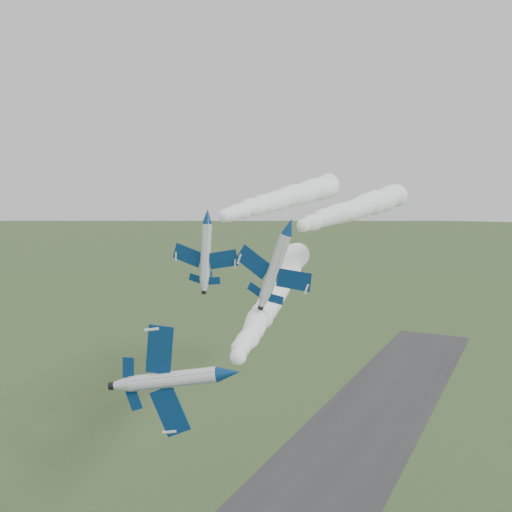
{
  "coord_description": "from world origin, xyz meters",
  "views": [
    {
      "loc": [
        32.61,
        -48.44,
        51.18
      ],
      "look_at": [
        0.11,
        16.2,
        42.97
      ],
      "focal_mm": 40.0,
      "sensor_mm": 36.0,
      "label": 1
    }
  ],
  "objects": [
    {
      "name": "jet_lead",
      "position": [
        6.26,
        -1.92,
        33.68
      ],
      "size": [
        5.95,
        13.07,
        10.97
      ],
      "rotation": [
        0.0,
        1.42,
        0.33
      ],
      "color": "silver"
    },
    {
      "name": "smoke_trail_jet_lead",
      "position": [
        -5.32,
        34.55,
        35.5
      ],
      "size": [
        28.0,
        67.77,
        5.32
      ],
      "primitive_type": null,
      "rotation": [
        0.0,
        0.0,
        0.33
      ],
      "color": "white"
    },
    {
      "name": "jet_pair_left",
      "position": [
        -6.59,
        15.27,
        47.97
      ],
      "size": [
        9.48,
        11.36,
        2.82
      ],
      "rotation": [
        0.0,
        0.06,
        0.07
      ],
      "color": "silver"
    },
    {
      "name": "smoke_trail_jet_pair_left",
      "position": [
        -9.62,
        49.6,
        50.14
      ],
      "size": [
        9.5,
        64.29,
        5.27
      ],
      "primitive_type": null,
      "rotation": [
        0.0,
        0.0,
        0.07
      ],
      "color": "white"
    },
    {
      "name": "jet_pair_right",
      "position": [
        4.88,
        15.68,
        46.91
      ],
      "size": [
        9.79,
        12.43,
        4.15
      ],
      "rotation": [
        0.0,
        0.35,
        0.05
      ],
      "color": "silver"
    },
    {
      "name": "smoke_trail_jet_pair_right",
      "position": [
        2.74,
        55.04,
        48.44
      ],
      "size": [
        9.12,
        73.31,
        5.34
      ],
      "primitive_type": null,
      "rotation": [
        0.0,
        0.0,
        0.05
      ],
      "color": "white"
    }
  ]
}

